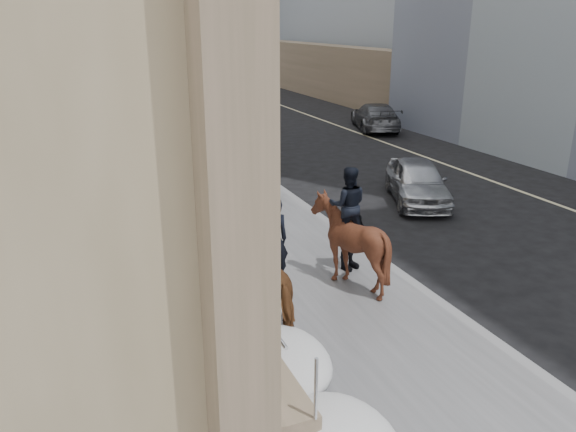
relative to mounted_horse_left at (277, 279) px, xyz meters
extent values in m
plane|color=black|center=(0.92, -1.63, -1.11)|extent=(140.00, 140.00, 0.00)
cube|color=#535255|center=(0.92, 8.37, -1.05)|extent=(5.00, 80.00, 0.12)
cube|color=slate|center=(3.54, 8.37, -1.05)|extent=(0.24, 80.00, 0.12)
cube|color=#BFB78C|center=(11.42, 8.37, -1.10)|extent=(0.15, 70.00, 0.01)
cube|color=brown|center=(-1.33, 18.37, -0.66)|extent=(1.10, 44.00, 0.90)
cylinder|color=silver|center=(-0.88, 18.37, 0.24)|extent=(0.06, 42.00, 0.06)
cube|color=black|center=(-1.78, 11.37, 2.89)|extent=(0.20, 2.20, 4.50)
cube|color=brown|center=(16.42, 8.37, 0.89)|extent=(2.00, 80.00, 4.00)
cylinder|color=#2D2D30|center=(3.82, 12.37, 2.89)|extent=(0.18, 0.18, 8.00)
cylinder|color=#2D2D30|center=(3.82, 32.37, 2.89)|extent=(0.18, 0.18, 8.00)
cylinder|color=#2D2D30|center=(3.92, 20.37, 1.89)|extent=(0.20, 0.20, 6.00)
cylinder|color=#2D2D30|center=(1.92, 20.37, 4.69)|extent=(4.00, 0.16, 0.16)
imported|color=black|center=(0.42, 20.37, 4.19)|extent=(0.18, 0.22, 1.10)
ellipsoid|color=silver|center=(-0.53, -1.63, -0.65)|extent=(1.50, 2.10, 0.68)
ellipsoid|color=silver|center=(-0.48, 2.37, -0.63)|extent=(1.60, 2.20, 0.72)
ellipsoid|color=silver|center=(-0.58, 6.37, -0.67)|extent=(1.40, 2.00, 0.64)
ellipsoid|color=silver|center=(-0.43, 10.37, -0.61)|extent=(1.70, 2.30, 0.76)
ellipsoid|color=silver|center=(-0.53, 14.37, -0.66)|extent=(1.50, 2.10, 0.66)
imported|color=#523018|center=(0.00, -0.02, -0.09)|extent=(1.10, 2.19, 1.80)
imported|color=black|center=(0.00, 0.13, 0.72)|extent=(0.65, 0.45, 1.72)
imported|color=#401F12|center=(2.12, 1.11, 0.02)|extent=(2.19, 2.30, 2.01)
imported|color=black|center=(2.12, 1.26, 0.82)|extent=(1.02, 0.92, 1.72)
imported|color=black|center=(2.51, 1.85, -0.07)|extent=(1.16, 0.80, 1.84)
imported|color=#A8ABB0|center=(7.28, 6.01, -0.39)|extent=(3.18, 4.52, 1.43)
imported|color=#53555A|center=(12.77, 18.07, -0.37)|extent=(3.55, 5.46, 1.47)
camera|label=1|loc=(-3.44, -9.01, 4.62)|focal=35.00mm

